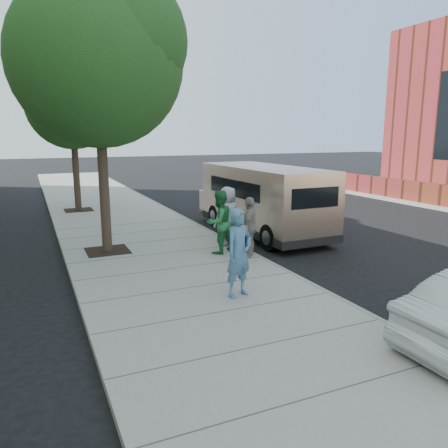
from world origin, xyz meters
The scene contains 11 objects.
ground centered at (0.00, 0.00, 0.00)m, with size 120.00×120.00×0.00m, color black.
sidewalk centered at (-1.00, 0.00, 0.07)m, with size 5.00×60.00×0.15m, color gray.
curb_face centered at (1.44, 0.00, 0.07)m, with size 0.12×60.00×0.16m, color gray.
tree_near centered at (-2.25, 2.40, 5.55)m, with size 4.62×4.60×7.53m.
tree_far centered at (-2.25, 10.00, 4.88)m, with size 3.92×3.80×6.49m.
parking_meter centered at (0.36, -0.68, 1.10)m, with size 0.28×0.11×1.31m.
van centered at (3.18, 3.14, 1.26)m, with size 2.28×6.46×2.38m.
person_officer centered at (-0.40, -2.37, 1.07)m, with size 0.67×0.44×1.85m, color teal.
person_green_shirt centered at (0.58, 0.88, 1.04)m, with size 0.87×0.67×1.78m, color #27793E.
person_gray_shirt centered at (1.20, 1.67, 1.04)m, with size 0.87×0.56×1.78m, color #B3B4B6.
person_striped_polo centered at (1.20, 0.23, 0.98)m, with size 0.97×0.40×1.66m, color gray.
Camera 1 is at (-4.21, -10.13, 3.46)m, focal length 35.00 mm.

